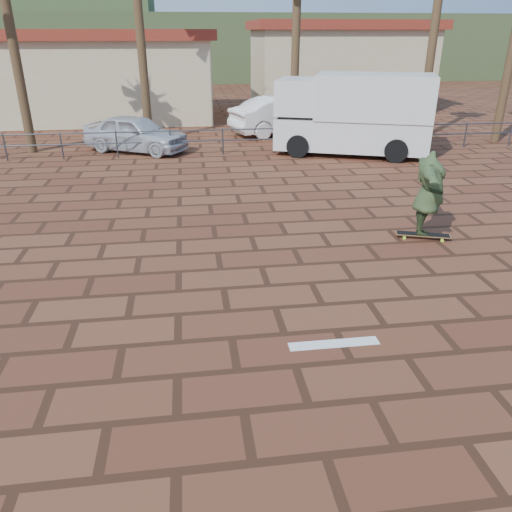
{
  "coord_description": "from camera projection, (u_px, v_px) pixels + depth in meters",
  "views": [
    {
      "loc": [
        -1.35,
        -7.38,
        4.34
      ],
      "look_at": [
        -0.28,
        0.45,
        0.8
      ],
      "focal_mm": 35.0,
      "sensor_mm": 36.0,
      "label": 1
    }
  ],
  "objects": [
    {
      "name": "car_silver",
      "position": [
        136.0,
        133.0,
        19.66
      ],
      "size": [
        4.48,
        3.5,
        1.43
      ],
      "primitive_type": "imported",
      "rotation": [
        0.0,
        0.0,
        1.07
      ],
      "color": "silver",
      "rests_on": "ground"
    },
    {
      "name": "campervan",
      "position": [
        354.0,
        113.0,
        18.98
      ],
      "size": [
        6.19,
        4.25,
        2.96
      ],
      "rotation": [
        0.0,
        0.0,
        -0.36
      ],
      "color": "silver",
      "rests_on": "ground"
    },
    {
      "name": "building_east",
      "position": [
        339.0,
        65.0,
        30.26
      ],
      "size": [
        10.6,
        6.6,
        5.0
      ],
      "color": "beige",
      "rests_on": "ground"
    },
    {
      "name": "building_west",
      "position": [
        97.0,
        75.0,
        26.83
      ],
      "size": [
        12.6,
        7.6,
        4.5
      ],
      "color": "beige",
      "rests_on": "ground"
    },
    {
      "name": "ground",
      "position": [
        275.0,
        308.0,
        8.62
      ],
      "size": [
        120.0,
        120.0,
        0.0
      ],
      "primitive_type": "plane",
      "color": "brown",
      "rests_on": "ground"
    },
    {
      "name": "paint_stripe",
      "position": [
        334.0,
        344.0,
        7.62
      ],
      "size": [
        1.4,
        0.22,
        0.01
      ],
      "primitive_type": "cube",
      "color": "white",
      "rests_on": "ground"
    },
    {
      "name": "skateboarder",
      "position": [
        429.0,
        194.0,
        11.06
      ],
      "size": [
        1.36,
        2.44,
        1.92
      ],
      "primitive_type": "imported",
      "rotation": [
        0.0,
        0.0,
        1.24
      ],
      "color": "#364827",
      "rests_on": "longboard"
    },
    {
      "name": "car_white",
      "position": [
        286.0,
        116.0,
        23.01
      ],
      "size": [
        5.45,
        3.26,
        1.7
      ],
      "primitive_type": "imported",
      "rotation": [
        0.0,
        0.0,
        1.88
      ],
      "color": "white",
      "rests_on": "ground"
    },
    {
      "name": "guardrail",
      "position": [
        223.0,
        137.0,
        19.19
      ],
      "size": [
        24.06,
        0.06,
        1.0
      ],
      "color": "#47494F",
      "rests_on": "ground"
    },
    {
      "name": "street_sign",
      "position": [
        410.0,
        114.0,
        18.38
      ],
      "size": [
        0.45,
        0.2,
        2.28
      ],
      "rotation": [
        0.0,
        0.0,
        0.35
      ],
      "color": "gray",
      "rests_on": "ground"
    },
    {
      "name": "hill_front",
      "position": [
        195.0,
        47.0,
        52.59
      ],
      "size": [
        70.0,
        18.0,
        6.0
      ],
      "primitive_type": "cube",
      "color": "#384C28",
      "rests_on": "ground"
    },
    {
      "name": "longboard",
      "position": [
        423.0,
        235.0,
        11.46
      ],
      "size": [
        1.23,
        0.64,
        0.12
      ],
      "rotation": [
        0.0,
        0.0,
        -0.33
      ],
      "color": "olive",
      "rests_on": "ground"
    }
  ]
}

